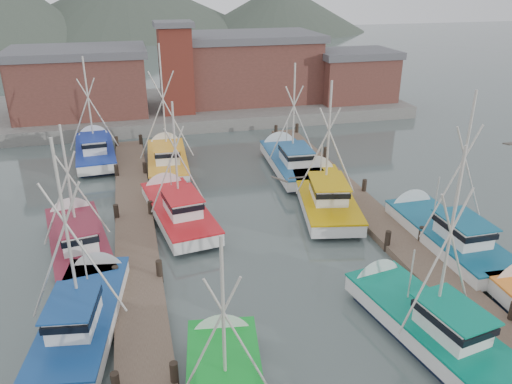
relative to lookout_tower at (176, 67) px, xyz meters
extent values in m
plane|color=#465451|center=(2.00, -33.00, -5.55)|extent=(260.00, 260.00, 0.00)
cube|color=#4E3D30|center=(-5.00, -29.00, -5.35)|extent=(2.20, 46.00, 0.40)
cylinder|color=black|center=(-6.00, -28.00, -5.10)|extent=(0.30, 0.30, 1.50)
cylinder|color=black|center=(-6.00, -21.00, -5.10)|extent=(0.30, 0.30, 1.50)
cylinder|color=black|center=(-6.00, -14.00, -5.10)|extent=(0.30, 0.30, 1.50)
cylinder|color=black|center=(-6.00, -7.00, -5.10)|extent=(0.30, 0.30, 1.50)
cylinder|color=black|center=(-4.00, -35.00, -5.10)|extent=(0.30, 0.30, 1.50)
cylinder|color=black|center=(-4.00, -28.00, -5.10)|extent=(0.30, 0.30, 1.50)
cylinder|color=black|center=(-4.00, -21.00, -5.10)|extent=(0.30, 0.30, 1.50)
cylinder|color=black|center=(-4.00, -14.00, -5.10)|extent=(0.30, 0.30, 1.50)
cylinder|color=black|center=(-4.00, -7.00, -5.10)|extent=(0.30, 0.30, 1.50)
cube|color=#4E3D30|center=(9.00, -29.00, -5.35)|extent=(2.20, 46.00, 0.40)
cylinder|color=black|center=(8.00, -35.00, -5.10)|extent=(0.30, 0.30, 1.50)
cylinder|color=black|center=(8.00, -28.00, -5.10)|extent=(0.30, 0.30, 1.50)
cylinder|color=black|center=(8.00, -21.00, -5.10)|extent=(0.30, 0.30, 1.50)
cylinder|color=black|center=(8.00, -14.00, -5.10)|extent=(0.30, 0.30, 1.50)
cylinder|color=black|center=(8.00, -7.00, -5.10)|extent=(0.30, 0.30, 1.50)
cylinder|color=black|center=(10.00, -35.00, -5.10)|extent=(0.30, 0.30, 1.50)
cylinder|color=black|center=(10.00, -28.00, -5.10)|extent=(0.30, 0.30, 1.50)
cylinder|color=black|center=(10.00, -21.00, -5.10)|extent=(0.30, 0.30, 1.50)
cylinder|color=black|center=(10.00, -14.00, -5.10)|extent=(0.30, 0.30, 1.50)
cylinder|color=black|center=(10.00, -7.00, -5.10)|extent=(0.30, 0.30, 1.50)
cube|color=gray|center=(2.00, 4.00, -4.95)|extent=(44.00, 16.00, 1.20)
cube|color=brown|center=(-9.00, 2.00, -1.60)|extent=(12.00, 8.00, 5.50)
cube|color=#535357|center=(-9.00, 2.00, 1.50)|extent=(12.72, 8.48, 0.70)
cube|color=brown|center=(8.00, 4.00, -1.25)|extent=(14.00, 9.00, 6.20)
cube|color=#535357|center=(8.00, 4.00, 2.20)|extent=(14.84, 9.54, 0.70)
cube|color=brown|center=(19.00, 1.00, -2.10)|extent=(8.00, 6.00, 4.50)
cube|color=#535357|center=(19.00, 1.00, 0.50)|extent=(8.48, 6.36, 0.70)
cube|color=maroon|center=(0.00, 0.00, -0.35)|extent=(3.00, 3.00, 8.00)
cube|color=#535357|center=(0.00, 0.00, 3.90)|extent=(3.60, 3.60, 0.50)
cone|color=#414B3E|center=(-3.00, 97.00, -5.55)|extent=(140.00, 140.00, 30.00)
cone|color=#414B3E|center=(37.00, 87.00, -5.55)|extent=(90.00, 90.00, 24.00)
cone|color=white|center=(-1.92, -32.92, -5.00)|extent=(2.56, 1.45, 2.43)
cylinder|color=beige|center=(-2.51, -36.92, -1.48)|extent=(0.12, 0.12, 5.94)
cylinder|color=beige|center=(-3.00, -36.84, -2.18)|extent=(2.12, 0.40, 4.65)
cylinder|color=beige|center=(-2.02, -36.99, -2.18)|extent=(2.12, 0.40, 4.65)
cylinder|color=beige|center=(-2.28, -35.38, -3.25)|extent=(0.07, 0.07, 2.17)
cube|color=black|center=(6.22, -34.93, -5.50)|extent=(3.53, 7.51, 0.70)
cube|color=white|center=(6.22, -34.93, -4.85)|extent=(4.01, 8.54, 0.80)
cube|color=#03795E|center=(6.22, -34.93, -4.47)|extent=(4.10, 8.63, 0.10)
cone|color=white|center=(5.53, -30.89, -5.00)|extent=(2.71, 1.51, 2.56)
cube|color=white|center=(6.38, -35.90, -3.90)|extent=(2.05, 2.70, 1.10)
cube|color=black|center=(6.38, -35.90, -3.67)|extent=(2.19, 2.96, 0.28)
cube|color=#03795E|center=(6.38, -35.90, -3.31)|extent=(2.32, 3.14, 0.07)
cylinder|color=beige|center=(6.25, -35.09, -0.83)|extent=(0.13, 0.13, 7.25)
cylinder|color=beige|center=(5.73, -35.18, -1.68)|extent=(2.56, 0.52, 5.66)
cylinder|color=beige|center=(6.76, -35.01, -1.68)|extent=(2.56, 0.52, 5.66)
cylinder|color=beige|center=(5.97, -33.48, -3.25)|extent=(0.08, 0.08, 2.29)
cube|color=black|center=(-7.32, -30.91, -5.50)|extent=(3.37, 7.34, 0.70)
cube|color=white|center=(-7.32, -30.91, -4.85)|extent=(3.82, 8.34, 0.80)
cube|color=navy|center=(-7.32, -30.91, -4.47)|extent=(3.91, 8.44, 0.10)
cone|color=white|center=(-6.70, -26.94, -5.00)|extent=(2.65, 1.47, 2.51)
cube|color=white|center=(-7.47, -31.87, -3.90)|extent=(1.97, 2.63, 1.10)
cube|color=black|center=(-7.47, -31.87, -3.67)|extent=(2.11, 2.89, 0.28)
cube|color=navy|center=(-7.47, -31.87, -3.31)|extent=(2.24, 3.06, 0.07)
cylinder|color=beige|center=(-7.35, -31.07, -0.77)|extent=(0.14, 0.14, 7.36)
cylinder|color=beige|center=(-7.89, -30.99, -1.63)|extent=(2.61, 0.50, 5.75)
cylinder|color=beige|center=(-6.80, -31.16, -1.63)|extent=(2.61, 0.50, 5.75)
cylinder|color=beige|center=(-7.10, -29.49, -3.25)|extent=(0.08, 0.08, 2.41)
cone|color=white|center=(11.95, -32.68, -5.00)|extent=(2.93, 1.24, 2.88)
cube|color=black|center=(-2.40, -21.81, -5.50)|extent=(3.50, 7.74, 0.70)
cube|color=white|center=(-2.40, -21.81, -4.85)|extent=(3.97, 8.79, 0.80)
cube|color=red|center=(-2.40, -21.81, -4.47)|extent=(4.07, 8.89, 0.10)
cone|color=white|center=(-3.02, -17.62, -5.00)|extent=(2.78, 1.48, 2.65)
cube|color=white|center=(-2.25, -22.82, -3.90)|extent=(2.07, 2.77, 1.10)
cube|color=black|center=(-2.25, -22.82, -3.67)|extent=(2.21, 3.03, 0.28)
cube|color=red|center=(-2.25, -22.82, -3.31)|extent=(2.35, 3.22, 0.07)
cylinder|color=beige|center=(-2.38, -21.98, -1.32)|extent=(0.13, 0.13, 6.27)
cylinder|color=beige|center=(-2.91, -22.06, -2.05)|extent=(2.24, 0.42, 4.91)
cylinder|color=beige|center=(-1.84, -21.90, -2.05)|extent=(2.24, 0.42, 4.91)
cylinder|color=beige|center=(-2.62, -20.30, -3.25)|extent=(0.08, 0.08, 2.37)
cube|color=black|center=(6.80, -21.92, -5.50)|extent=(4.32, 8.69, 0.70)
cube|color=white|center=(6.80, -21.92, -4.85)|extent=(4.90, 9.87, 0.80)
cube|color=#D19F06|center=(6.80, -21.92, -4.47)|extent=(5.01, 9.98, 0.10)
cone|color=white|center=(7.74, -17.29, -5.00)|extent=(3.11, 1.67, 2.95)
cube|color=white|center=(6.57, -23.03, -3.90)|extent=(2.44, 3.16, 1.10)
cube|color=black|center=(6.57, -23.03, -3.67)|extent=(2.61, 3.46, 0.28)
cube|color=#D19F06|center=(6.57, -23.03, -3.31)|extent=(2.77, 3.67, 0.07)
cylinder|color=beige|center=(6.76, -22.11, -0.96)|extent=(0.16, 0.16, 6.99)
cylinder|color=beige|center=(6.17, -21.99, -1.78)|extent=(2.48, 0.60, 5.47)
cylinder|color=beige|center=(7.35, -22.23, -1.78)|extent=(2.48, 0.60, 5.47)
cylinder|color=beige|center=(7.14, -20.26, -3.25)|extent=(0.09, 0.09, 2.64)
cube|color=black|center=(-7.93, -24.26, -5.50)|extent=(3.56, 7.53, 0.70)
cube|color=white|center=(-7.93, -24.26, -4.85)|extent=(4.05, 8.56, 0.80)
cube|color=maroon|center=(-7.93, -24.26, -4.47)|extent=(4.14, 8.66, 0.10)
cone|color=white|center=(-8.63, -20.21, -5.00)|extent=(2.72, 1.53, 2.57)
cube|color=white|center=(-7.76, -25.23, -3.90)|extent=(2.06, 2.72, 1.10)
cube|color=black|center=(-7.76, -25.23, -3.67)|extent=(2.21, 2.98, 0.28)
cube|color=maroon|center=(-7.76, -25.23, -3.31)|extent=(2.34, 3.16, 0.07)
cylinder|color=beige|center=(-7.90, -24.42, -1.43)|extent=(0.14, 0.14, 6.04)
cylinder|color=beige|center=(-8.45, -24.52, -2.14)|extent=(2.16, 0.47, 4.73)
cylinder|color=beige|center=(-7.34, -24.32, -2.14)|extent=(2.16, 0.47, 4.73)
cylinder|color=beige|center=(-8.18, -22.80, -3.25)|extent=(0.08, 0.08, 2.47)
cube|color=black|center=(11.31, -28.55, -5.50)|extent=(2.53, 7.64, 0.70)
cube|color=white|center=(11.31, -28.55, -4.85)|extent=(2.87, 8.68, 0.80)
cube|color=#0F5776|center=(11.31, -28.55, -4.47)|extent=(2.96, 8.77, 0.10)
cone|color=white|center=(11.30, -24.21, -5.00)|extent=(2.75, 1.10, 2.74)
cube|color=white|center=(11.31, -29.59, -3.90)|extent=(1.78, 2.61, 1.10)
cube|color=black|center=(11.31, -29.59, -3.67)|extent=(1.89, 2.87, 0.28)
cube|color=#0F5776|center=(11.31, -29.59, -3.31)|extent=(2.01, 3.04, 0.07)
cylinder|color=beige|center=(11.31, -28.72, -0.67)|extent=(0.13, 0.13, 7.56)
cylinder|color=beige|center=(10.72, -28.73, -1.56)|extent=(2.70, 0.10, 5.91)
cylinder|color=beige|center=(11.89, -28.72, -1.56)|extent=(2.70, 0.10, 5.91)
cylinder|color=beige|center=(11.30, -26.99, -3.25)|extent=(0.07, 0.07, 2.54)
cube|color=black|center=(-2.26, -12.66, -5.50)|extent=(2.78, 7.55, 0.70)
cube|color=white|center=(-2.26, -12.66, -4.85)|extent=(3.16, 8.58, 0.80)
cube|color=#FFAE2A|center=(-2.26, -12.66, -4.47)|extent=(3.24, 8.67, 0.10)
cone|color=white|center=(-2.06, -8.43, -5.00)|extent=(2.69, 1.23, 2.65)
cube|color=white|center=(-2.31, -13.67, -3.90)|extent=(1.83, 2.62, 1.10)
cube|color=black|center=(-2.31, -13.67, -3.67)|extent=(1.95, 2.88, 0.28)
cube|color=#FFAE2A|center=(-2.31, -13.67, -3.31)|extent=(2.07, 3.05, 0.07)
cylinder|color=beige|center=(-2.27, -12.83, -0.33)|extent=(0.12, 0.12, 8.24)
cylinder|color=beige|center=(-2.81, -12.80, -1.30)|extent=(2.93, 0.23, 6.44)
cylinder|color=beige|center=(-1.73, -12.85, -1.30)|extent=(2.93, 0.23, 6.44)
cylinder|color=beige|center=(-2.19, -11.14, -3.25)|extent=(0.07, 0.07, 2.36)
cube|color=black|center=(6.75, -15.38, -5.50)|extent=(3.03, 8.07, 0.70)
cube|color=white|center=(6.75, -15.38, -4.85)|extent=(3.45, 9.17, 0.80)
cube|color=#1F578A|center=(6.75, -15.38, -4.47)|extent=(3.54, 9.27, 0.10)
cone|color=white|center=(7.00, -10.88, -5.00)|extent=(2.88, 1.26, 2.82)
cube|color=white|center=(6.68, -16.46, -3.90)|extent=(1.97, 2.81, 1.10)
cube|color=black|center=(6.68, -16.46, -3.67)|extent=(2.11, 3.08, 0.28)
cube|color=#1F578A|center=(6.68, -16.46, -3.31)|extent=(2.23, 3.27, 0.07)
cylinder|color=beige|center=(6.74, -15.56, -0.96)|extent=(0.13, 0.13, 6.98)
cylinder|color=beige|center=(6.16, -15.53, -1.78)|extent=(2.50, 0.24, 5.46)
cylinder|color=beige|center=(7.31, -15.59, -1.78)|extent=(2.50, 0.24, 5.46)
cylinder|color=beige|center=(6.84, -13.76, -3.25)|extent=(0.08, 0.08, 2.52)
cube|color=black|center=(-7.65, -9.07, -5.50)|extent=(2.96, 7.69, 0.70)
cube|color=white|center=(-7.65, -9.07, -4.85)|extent=(3.37, 8.74, 0.80)
cube|color=#183399|center=(-7.65, -9.07, -4.47)|extent=(3.46, 8.83, 0.10)
cone|color=white|center=(-7.95, -4.79, -5.00)|extent=(2.74, 1.28, 2.67)
cube|color=white|center=(-7.58, -10.09, -3.90)|extent=(1.90, 2.68, 1.10)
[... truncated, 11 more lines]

